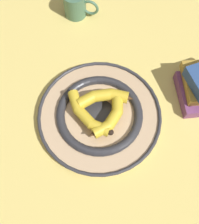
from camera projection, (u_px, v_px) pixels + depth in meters
name	position (u px, v px, depth m)	size (l,w,h in m)	color
ground_plane	(104.00, 121.00, 0.84)	(2.80, 2.80, 0.00)	#E5CC6B
decorative_bowl	(100.00, 115.00, 0.83)	(0.39, 0.39, 0.04)	tan
banana_a	(104.00, 97.00, 0.81)	(0.10, 0.17, 0.04)	gold
banana_b	(86.00, 114.00, 0.79)	(0.12, 0.18, 0.03)	gold
banana_c	(110.00, 118.00, 0.78)	(0.17, 0.08, 0.03)	gold
coffee_mug	(76.00, 4.00, 0.97)	(0.08, 0.13, 0.09)	#477056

